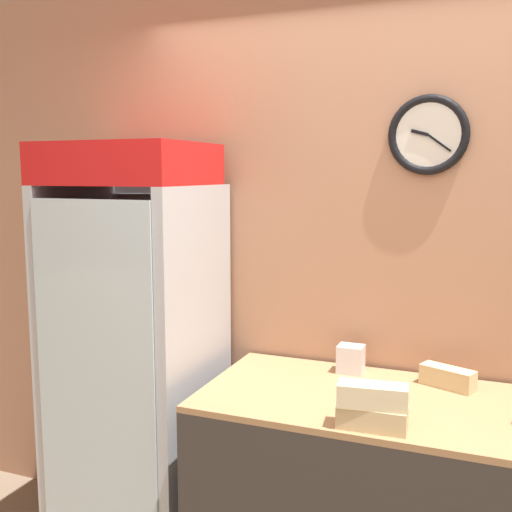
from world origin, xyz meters
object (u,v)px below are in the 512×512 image
object	(u,v)px
napkin_dispenser	(351,359)
sandwich_flat_left	(448,377)
beverage_cooler	(141,337)
sandwich_stack_bottom	(372,418)
sandwich_stack_middle	(373,395)

from	to	relation	value
napkin_dispenser	sandwich_flat_left	bearing A→B (deg)	-5.04
sandwich_flat_left	napkin_dispenser	size ratio (longest dim) A/B	1.90
beverage_cooler	sandwich_flat_left	world-z (taller)	beverage_cooler
sandwich_stack_bottom	sandwich_stack_middle	xyz separation A→B (m)	(0.00, 0.00, 0.08)
beverage_cooler	sandwich_flat_left	distance (m)	1.36
beverage_cooler	sandwich_stack_middle	size ratio (longest dim) A/B	7.91
napkin_dispenser	beverage_cooler	bearing A→B (deg)	-170.10
sandwich_stack_bottom	sandwich_stack_middle	distance (m)	0.08
beverage_cooler	sandwich_stack_bottom	distance (m)	1.21
sandwich_stack_middle	sandwich_flat_left	distance (m)	0.55
beverage_cooler	sandwich_stack_middle	world-z (taller)	beverage_cooler
beverage_cooler	sandwich_stack_bottom	bearing A→B (deg)	-18.25
beverage_cooler	napkin_dispenser	xyz separation A→B (m)	(0.95, 0.17, -0.04)
sandwich_flat_left	napkin_dispenser	bearing A→B (deg)	174.96
sandwich_stack_bottom	napkin_dispenser	distance (m)	0.58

